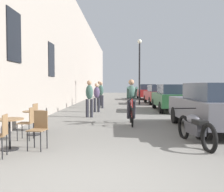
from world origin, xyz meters
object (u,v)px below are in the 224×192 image
pedestrian_far (101,93)px  street_lamp (139,63)px  cafe_table_mid (34,118)px  cafe_chair_mid_toward_wall (38,115)px  parked_car_fourth (147,92)px  cafe_chair_near_toward_street (0,133)px  cafe_chair_near_toward_wall (39,127)px  cafe_table_near (10,127)px  pedestrian_near (89,96)px  parked_motorcycle (195,128)px  pedestrian_mid (97,96)px  parked_car_third (158,94)px  cyclist_on_bicycle (131,103)px  parked_car_second (172,97)px  pedestrian_furthest (99,92)px  cafe_chair_mid_toward_street (28,121)px  parked_car_nearest (212,106)px

pedestrian_far → street_lamp: 4.57m
cafe_table_mid → cafe_chair_mid_toward_wall: 0.67m
cafe_chair_mid_toward_wall → parked_car_fourth: bearing=73.3°
cafe_chair_near_toward_street → cafe_chair_near_toward_wall: 0.91m
cafe_table_near → street_lamp: (4.02, 13.46, 2.59)m
pedestrian_near → parked_motorcycle: 6.20m
pedestrian_mid → pedestrian_far: (0.05, 2.34, 0.06)m
parked_car_third → parked_car_fourth: size_ratio=0.98×
cafe_chair_near_toward_street → parked_car_fourth: parked_car_fourth is taller
cafe_chair_near_toward_street → cyclist_on_bicycle: 5.43m
pedestrian_mid → parked_car_second: pedestrian_mid is taller
cyclist_on_bicycle → pedestrian_furthest: bearing=102.8°
pedestrian_mid → pedestrian_near: bearing=-93.5°
cafe_chair_mid_toward_street → cyclist_on_bicycle: 4.14m
cafe_chair_near_toward_wall → parked_car_fourth: (4.63, 20.30, 0.29)m
cafe_chair_mid_toward_street → parked_car_third: bearing=67.5°
parked_car_third → parked_motorcycle: 13.73m
street_lamp → parked_car_second: (1.51, -4.55, -2.32)m
cafe_chair_near_toward_street → cafe_table_mid: bearing=92.4°
pedestrian_near → parked_car_third: bearing=62.5°
cafe_chair_near_toward_street → street_lamp: size_ratio=0.18×
parked_car_nearest → parked_car_second: (-0.05, 6.26, -0.02)m
cafe_chair_mid_toward_street → cyclist_on_bicycle: size_ratio=0.51×
cyclist_on_bicycle → parked_motorcycle: 3.61m
parked_car_third → parked_motorcycle: parked_car_third is taller
pedestrian_mid → cafe_chair_near_toward_street: bearing=-97.8°
cafe_chair_near_toward_street → street_lamp: 14.85m
cafe_chair_near_toward_wall → street_lamp: street_lamp is taller
pedestrian_furthest → parked_car_nearest: (4.51, -9.79, -0.19)m
parked_car_nearest → cafe_chair_mid_toward_wall: bearing=-177.4°
cafe_chair_near_toward_street → pedestrian_furthest: pedestrian_furthest is taller
cafe_chair_mid_toward_wall → parked_car_nearest: size_ratio=0.20×
cafe_chair_mid_toward_street → cafe_chair_near_toward_street: bearing=-89.2°
cafe_chair_near_toward_wall → parked_motorcycle: bearing=8.9°
street_lamp → parked_car_third: street_lamp is taller
cafe_table_mid → cafe_chair_mid_toward_street: cafe_chair_mid_toward_street is taller
parked_car_fourth → pedestrian_near: bearing=-106.0°
cafe_table_mid → cyclist_on_bicycle: (3.01, 2.21, 0.29)m
cafe_chair_mid_toward_street → cafe_chair_mid_toward_wall: size_ratio=1.00×
pedestrian_furthest → street_lamp: bearing=19.2°
cafe_chair_mid_toward_street → parked_car_nearest: 5.76m
street_lamp → cafe_chair_mid_toward_wall: bearing=-110.4°
cafe_chair_near_toward_wall → cafe_table_near: bearing=-173.5°
cafe_chair_near_toward_street → cafe_chair_mid_toward_street: bearing=90.8°
cafe_chair_mid_toward_wall → cafe_table_mid: bearing=-83.5°
pedestrian_near → street_lamp: (2.88, 7.57, 2.15)m
pedestrian_near → parked_car_third: (4.41, 8.46, -0.19)m
cyclist_on_bicycle → parked_car_third: cyclist_on_bicycle is taller
cafe_table_mid → cyclist_on_bicycle: cyclist_on_bicycle is taller
pedestrian_far → parked_car_fourth: size_ratio=0.39×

